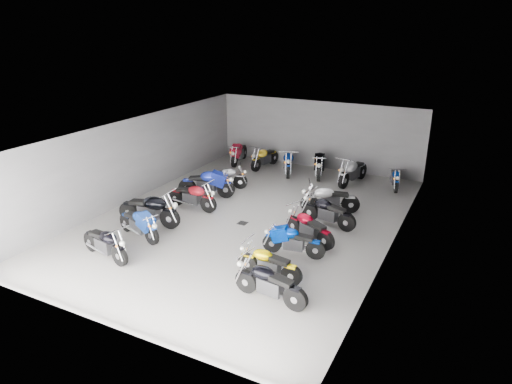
% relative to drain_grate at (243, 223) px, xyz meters
% --- Properties ---
extents(ground, '(14.00, 14.00, 0.00)m').
position_rel_drain_grate_xyz_m(ground, '(0.00, 0.50, -0.01)').
color(ground, gray).
rests_on(ground, ground).
extents(wall_back, '(10.00, 0.10, 3.20)m').
position_rel_drain_grate_xyz_m(wall_back, '(0.00, 7.50, 1.59)').
color(wall_back, slate).
rests_on(wall_back, ground).
extents(wall_left, '(0.10, 14.00, 3.20)m').
position_rel_drain_grate_xyz_m(wall_left, '(-5.00, 0.50, 1.59)').
color(wall_left, slate).
rests_on(wall_left, ground).
extents(wall_right, '(0.10, 14.00, 3.20)m').
position_rel_drain_grate_xyz_m(wall_right, '(5.00, 0.50, 1.59)').
color(wall_right, slate).
rests_on(wall_right, ground).
extents(ceiling, '(10.00, 14.00, 0.04)m').
position_rel_drain_grate_xyz_m(ceiling, '(0.00, 0.50, 3.21)').
color(ceiling, black).
rests_on(ceiling, wall_back).
extents(drain_grate, '(0.32, 0.32, 0.01)m').
position_rel_drain_grate_xyz_m(drain_grate, '(0.00, 0.00, 0.00)').
color(drain_grate, black).
rests_on(drain_grate, ground).
extents(motorcycle_left_a, '(2.06, 0.61, 0.92)m').
position_rel_drain_grate_xyz_m(motorcycle_left_a, '(-2.41, -4.07, 0.49)').
color(motorcycle_left_a, black).
rests_on(motorcycle_left_a, ground).
extents(motorcycle_left_b, '(2.03, 0.71, 0.91)m').
position_rel_drain_grate_xyz_m(motorcycle_left_b, '(-2.44, -2.53, 0.49)').
color(motorcycle_left_b, black).
rests_on(motorcycle_left_b, ground).
extents(motorcycle_left_c, '(2.38, 0.53, 1.05)m').
position_rel_drain_grate_xyz_m(motorcycle_left_c, '(-2.78, -1.57, 0.57)').
color(motorcycle_left_c, black).
rests_on(motorcycle_left_c, ground).
extents(motorcycle_left_d, '(2.14, 0.42, 0.94)m').
position_rel_drain_grate_xyz_m(motorcycle_left_d, '(-2.30, 0.30, 0.51)').
color(motorcycle_left_d, black).
rests_on(motorcycle_left_d, ground).
extents(motorcycle_left_e, '(2.25, 0.87, 1.02)m').
position_rel_drain_grate_xyz_m(motorcycle_left_e, '(-2.52, 1.65, 0.55)').
color(motorcycle_left_e, black).
rests_on(motorcycle_left_e, ground).
extents(motorcycle_left_f, '(1.87, 0.95, 0.88)m').
position_rel_drain_grate_xyz_m(motorcycle_left_f, '(-2.40, 2.82, 0.47)').
color(motorcycle_left_f, black).
rests_on(motorcycle_left_f, ground).
extents(motorcycle_right_a, '(2.08, 0.47, 0.92)m').
position_rel_drain_grate_xyz_m(motorcycle_right_a, '(2.87, -3.86, 0.49)').
color(motorcycle_right_a, black).
rests_on(motorcycle_right_a, ground).
extents(motorcycle_right_b, '(1.93, 0.39, 0.85)m').
position_rel_drain_grate_xyz_m(motorcycle_right_b, '(2.40, -2.91, 0.46)').
color(motorcycle_right_b, black).
rests_on(motorcycle_right_b, ground).
extents(motorcycle_right_c, '(1.95, 0.47, 0.86)m').
position_rel_drain_grate_xyz_m(motorcycle_right_c, '(2.47, -1.36, 0.46)').
color(motorcycle_right_c, black).
rests_on(motorcycle_right_c, ground).
extents(motorcycle_right_d, '(1.92, 0.96, 0.90)m').
position_rel_drain_grate_xyz_m(motorcycle_right_d, '(2.56, -0.27, 0.49)').
color(motorcycle_right_d, black).
rests_on(motorcycle_right_d, ground).
extents(motorcycle_right_e, '(2.08, 0.60, 0.92)m').
position_rel_drain_grate_xyz_m(motorcycle_right_e, '(2.69, 1.19, 0.50)').
color(motorcycle_right_e, black).
rests_on(motorcycle_right_e, ground).
extents(motorcycle_right_f, '(2.04, 1.05, 0.96)m').
position_rel_drain_grate_xyz_m(motorcycle_right_f, '(2.38, 2.32, 0.52)').
color(motorcycle_right_f, black).
rests_on(motorcycle_right_f, ground).
extents(motorcycle_back_a, '(0.63, 2.20, 0.98)m').
position_rel_drain_grate_xyz_m(motorcycle_back_a, '(-3.68, 6.36, 0.53)').
color(motorcycle_back_a, black).
rests_on(motorcycle_back_a, ground).
extents(motorcycle_back_b, '(0.52, 2.14, 0.94)m').
position_rel_drain_grate_xyz_m(motorcycle_back_b, '(-2.18, 6.22, 0.51)').
color(motorcycle_back_b, black).
rests_on(motorcycle_back_b, ground).
extents(motorcycle_back_c, '(1.03, 2.17, 1.01)m').
position_rel_drain_grate_xyz_m(motorcycle_back_c, '(-0.82, 5.95, 0.54)').
color(motorcycle_back_c, black).
rests_on(motorcycle_back_c, ground).
extents(motorcycle_back_d, '(0.86, 2.32, 1.05)m').
position_rel_drain_grate_xyz_m(motorcycle_back_d, '(0.60, 6.27, 0.57)').
color(motorcycle_back_d, black).
rests_on(motorcycle_back_d, ground).
extents(motorcycle_back_e, '(0.68, 2.33, 1.03)m').
position_rel_drain_grate_xyz_m(motorcycle_back_e, '(2.25, 5.86, 0.56)').
color(motorcycle_back_e, black).
rests_on(motorcycle_back_e, ground).
extents(motorcycle_back_f, '(0.64, 1.83, 0.82)m').
position_rel_drain_grate_xyz_m(motorcycle_back_f, '(4.01, 6.15, 0.44)').
color(motorcycle_back_f, black).
rests_on(motorcycle_back_f, ground).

